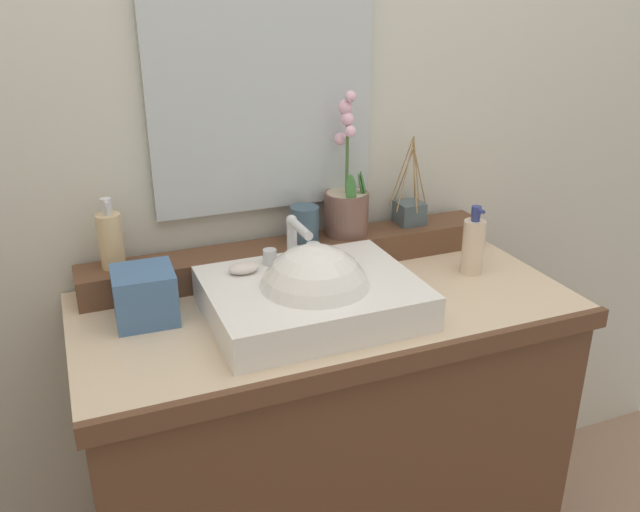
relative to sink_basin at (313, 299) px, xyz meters
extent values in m
cube|color=beige|center=(0.05, 0.44, 0.40)|extent=(2.94, 0.20, 2.67)
cube|color=brown|center=(0.05, 0.05, -0.51)|extent=(1.12, 0.53, 0.86)
cube|color=beige|center=(0.05, 0.05, -0.06)|extent=(1.14, 0.55, 0.04)
cube|color=brown|center=(0.05, -0.22, -0.06)|extent=(1.14, 0.02, 0.04)
cube|color=brown|center=(0.05, 0.26, 0.00)|extent=(1.07, 0.12, 0.07)
cube|color=white|center=(0.00, 0.01, 0.00)|extent=(0.46, 0.36, 0.08)
sphere|color=white|center=(0.00, -0.01, 0.00)|extent=(0.25, 0.25, 0.25)
cylinder|color=silver|center=(0.00, 0.14, 0.09)|extent=(0.02, 0.02, 0.10)
cylinder|color=silver|center=(0.00, 0.08, 0.14)|extent=(0.02, 0.11, 0.02)
sphere|color=silver|center=(0.00, 0.14, 0.14)|extent=(0.03, 0.03, 0.03)
cylinder|color=silver|center=(-0.06, 0.14, 0.06)|extent=(0.03, 0.03, 0.04)
cylinder|color=silver|center=(0.05, 0.14, 0.06)|extent=(0.03, 0.03, 0.04)
ellipsoid|color=silver|center=(-0.13, 0.11, 0.05)|extent=(0.07, 0.04, 0.02)
cylinder|color=brown|center=(0.20, 0.27, 0.09)|extent=(0.12, 0.12, 0.11)
cylinder|color=tan|center=(0.20, 0.27, 0.14)|extent=(0.10, 0.10, 0.01)
cylinder|color=#476B38|center=(0.20, 0.27, 0.27)|extent=(0.01, 0.01, 0.24)
ellipsoid|color=#387033|center=(0.24, 0.25, 0.16)|extent=(0.03, 0.04, 0.09)
ellipsoid|color=#387033|center=(0.19, 0.23, 0.16)|extent=(0.03, 0.03, 0.09)
ellipsoid|color=#387033|center=(0.23, 0.25, 0.16)|extent=(0.03, 0.03, 0.07)
sphere|color=#EFB9D4|center=(0.19, 0.29, 0.28)|extent=(0.03, 0.03, 0.03)
sphere|color=#EFB9D4|center=(0.20, 0.25, 0.31)|extent=(0.03, 0.03, 0.03)
sphere|color=#EFB9D4|center=(0.19, 0.26, 0.33)|extent=(0.03, 0.03, 0.03)
sphere|color=#EFB9D4|center=(0.19, 0.27, 0.36)|extent=(0.04, 0.04, 0.04)
sphere|color=#EFB9D4|center=(0.20, 0.26, 0.39)|extent=(0.03, 0.03, 0.03)
cylinder|color=#D9BB86|center=(-0.39, 0.27, 0.10)|extent=(0.06, 0.06, 0.13)
cylinder|color=silver|center=(-0.39, 0.27, 0.17)|extent=(0.02, 0.02, 0.02)
cylinder|color=silver|center=(-0.39, 0.27, 0.19)|extent=(0.02, 0.02, 0.02)
cylinder|color=silver|center=(-0.39, 0.25, 0.19)|extent=(0.01, 0.03, 0.01)
cylinder|color=#3A5363|center=(0.08, 0.25, 0.08)|extent=(0.07, 0.07, 0.09)
cube|color=#46565C|center=(0.39, 0.27, 0.06)|extent=(0.07, 0.07, 0.06)
cylinder|color=#9E7A4C|center=(0.41, 0.28, 0.17)|extent=(0.06, 0.01, 0.17)
cylinder|color=#9E7A4C|center=(0.41, 0.29, 0.18)|extent=(0.04, 0.05, 0.19)
cylinder|color=#9E7A4C|center=(0.38, 0.30, 0.16)|extent=(0.02, 0.05, 0.15)
cylinder|color=#9E7A4C|center=(0.36, 0.28, 0.18)|extent=(0.06, 0.02, 0.19)
cylinder|color=#9E7A4C|center=(0.36, 0.26, 0.17)|extent=(0.06, 0.04, 0.18)
cylinder|color=#9E7A4C|center=(0.38, 0.24, 0.16)|extent=(0.01, 0.06, 0.16)
cylinder|color=#9E7A4C|center=(0.40, 0.26, 0.18)|extent=(0.02, 0.02, 0.19)
cylinder|color=beige|center=(0.46, 0.07, 0.03)|extent=(0.05, 0.05, 0.14)
cylinder|color=navy|center=(0.46, 0.07, 0.11)|extent=(0.02, 0.02, 0.02)
cylinder|color=navy|center=(0.46, 0.07, 0.13)|extent=(0.02, 0.02, 0.02)
cylinder|color=navy|center=(0.46, 0.05, 0.13)|extent=(0.01, 0.03, 0.01)
cube|color=#466C9B|center=(-0.35, 0.12, 0.02)|extent=(0.13, 0.13, 0.12)
cube|color=silver|center=(0.00, 0.33, 0.41)|extent=(0.56, 0.02, 0.60)
camera|label=1|loc=(-0.48, -1.21, 0.65)|focal=37.10mm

